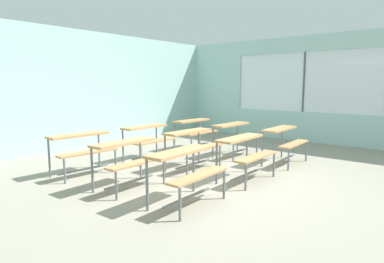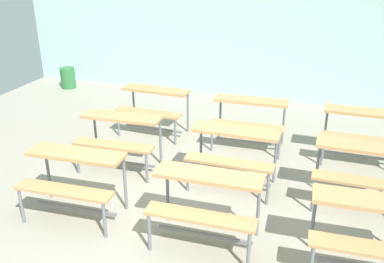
{
  "view_description": "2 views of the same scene",
  "coord_description": "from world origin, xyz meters",
  "px_view_note": "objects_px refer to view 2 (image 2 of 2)",
  "views": [
    {
      "loc": [
        -4.37,
        -3.2,
        1.64
      ],
      "look_at": [
        0.46,
        0.86,
        0.74
      ],
      "focal_mm": 30.98,
      "sensor_mm": 36.0,
      "label": 1
    },
    {
      "loc": [
        1.44,
        -3.76,
        2.79
      ],
      "look_at": [
        -0.31,
        1.61,
        0.35
      ],
      "focal_mm": 39.13,
      "sensor_mm": 36.0,
      "label": 2
    }
  ],
  "objects_px": {
    "desk_bench_r2c2": "(364,125)",
    "desk_bench_r0c1": "(206,195)",
    "desk_bench_r2c0": "(153,101)",
    "desk_bench_r1c1": "(233,146)",
    "trash_bin": "(68,78)",
    "desk_bench_r0c2": "(374,223)",
    "desk_bench_r2c1": "(249,113)",
    "desk_bench_r1c0": "(119,131)",
    "desk_bench_r1c2": "(364,163)",
    "desk_bench_r0c0": "(73,171)"
  },
  "relations": [
    {
      "from": "desk_bench_r2c2",
      "to": "desk_bench_r0c1",
      "type": "bearing_deg",
      "value": -122.78
    },
    {
      "from": "desk_bench_r2c0",
      "to": "desk_bench_r2c2",
      "type": "height_order",
      "value": "same"
    },
    {
      "from": "desk_bench_r1c1",
      "to": "trash_bin",
      "type": "relative_size",
      "value": 2.45
    },
    {
      "from": "desk_bench_r0c1",
      "to": "desk_bench_r0c2",
      "type": "height_order",
      "value": "same"
    },
    {
      "from": "desk_bench_r0c1",
      "to": "trash_bin",
      "type": "distance_m",
      "value": 6.09
    },
    {
      "from": "desk_bench_r2c0",
      "to": "desk_bench_r2c1",
      "type": "height_order",
      "value": "same"
    },
    {
      "from": "desk_bench_r1c0",
      "to": "desk_bench_r2c1",
      "type": "height_order",
      "value": "same"
    },
    {
      "from": "desk_bench_r2c1",
      "to": "desk_bench_r2c2",
      "type": "xyz_separation_m",
      "value": [
        1.61,
        0.01,
        0.0
      ]
    },
    {
      "from": "desk_bench_r2c0",
      "to": "desk_bench_r2c1",
      "type": "relative_size",
      "value": 1.01
    },
    {
      "from": "desk_bench_r1c0",
      "to": "desk_bench_r2c0",
      "type": "relative_size",
      "value": 1.0
    },
    {
      "from": "desk_bench_r1c0",
      "to": "desk_bench_r2c2",
      "type": "relative_size",
      "value": 1.02
    },
    {
      "from": "desk_bench_r1c2",
      "to": "desk_bench_r2c0",
      "type": "distance_m",
      "value": 3.38
    },
    {
      "from": "trash_bin",
      "to": "desk_bench_r1c1",
      "type": "bearing_deg",
      "value": -34.33
    },
    {
      "from": "desk_bench_r1c1",
      "to": "desk_bench_r0c1",
      "type": "bearing_deg",
      "value": -89.91
    },
    {
      "from": "desk_bench_r0c1",
      "to": "desk_bench_r1c0",
      "type": "bearing_deg",
      "value": 141.6
    },
    {
      "from": "desk_bench_r0c0",
      "to": "desk_bench_r1c1",
      "type": "height_order",
      "value": "same"
    },
    {
      "from": "desk_bench_r1c2",
      "to": "trash_bin",
      "type": "distance_m",
      "value": 6.65
    },
    {
      "from": "desk_bench_r0c0",
      "to": "desk_bench_r1c1",
      "type": "xyz_separation_m",
      "value": [
        1.54,
        1.18,
        0.0
      ]
    },
    {
      "from": "desk_bench_r2c2",
      "to": "trash_bin",
      "type": "height_order",
      "value": "desk_bench_r2c2"
    },
    {
      "from": "desk_bench_r0c0",
      "to": "desk_bench_r0c1",
      "type": "relative_size",
      "value": 1.01
    },
    {
      "from": "desk_bench_r2c2",
      "to": "trash_bin",
      "type": "bearing_deg",
      "value": 163.91
    },
    {
      "from": "desk_bench_r0c2",
      "to": "desk_bench_r2c0",
      "type": "distance_m",
      "value": 4.0
    },
    {
      "from": "desk_bench_r0c1",
      "to": "desk_bench_r2c0",
      "type": "height_order",
      "value": "same"
    },
    {
      "from": "desk_bench_r0c1",
      "to": "desk_bench_r2c0",
      "type": "xyz_separation_m",
      "value": [
        -1.6,
        2.45,
        0.0
      ]
    },
    {
      "from": "desk_bench_r2c0",
      "to": "desk_bench_r2c1",
      "type": "xyz_separation_m",
      "value": [
        1.58,
        -0.04,
        0.0
      ]
    },
    {
      "from": "trash_bin",
      "to": "desk_bench_r2c2",
      "type": "bearing_deg",
      "value": -16.53
    },
    {
      "from": "desk_bench_r0c2",
      "to": "desk_bench_r2c2",
      "type": "xyz_separation_m",
      "value": [
        0.03,
        2.41,
        0.0
      ]
    },
    {
      "from": "desk_bench_r1c2",
      "to": "desk_bench_r0c0",
      "type": "bearing_deg",
      "value": -158.09
    },
    {
      "from": "desk_bench_r2c1",
      "to": "desk_bench_r2c2",
      "type": "relative_size",
      "value": 1.01
    },
    {
      "from": "desk_bench_r0c1",
      "to": "desk_bench_r1c1",
      "type": "bearing_deg",
      "value": 88.29
    },
    {
      "from": "desk_bench_r2c1",
      "to": "trash_bin",
      "type": "xyz_separation_m",
      "value": [
        -4.37,
        1.79,
        -0.34
      ]
    },
    {
      "from": "desk_bench_r1c0",
      "to": "desk_bench_r2c0",
      "type": "height_order",
      "value": "same"
    },
    {
      "from": "desk_bench_r2c2",
      "to": "desk_bench_r2c1",
      "type": "bearing_deg",
      "value": -179.11
    },
    {
      "from": "desk_bench_r0c0",
      "to": "desk_bench_r1c0",
      "type": "bearing_deg",
      "value": 89.15
    },
    {
      "from": "desk_bench_r0c1",
      "to": "trash_bin",
      "type": "height_order",
      "value": "desk_bench_r0c1"
    },
    {
      "from": "desk_bench_r1c2",
      "to": "desk_bench_r2c0",
      "type": "height_order",
      "value": "same"
    },
    {
      "from": "desk_bench_r0c1",
      "to": "desk_bench_r1c2",
      "type": "xyz_separation_m",
      "value": [
        1.53,
        1.2,
        0.0
      ]
    },
    {
      "from": "desk_bench_r0c0",
      "to": "desk_bench_r0c1",
      "type": "bearing_deg",
      "value": -3.04
    },
    {
      "from": "desk_bench_r1c0",
      "to": "desk_bench_r2c1",
      "type": "bearing_deg",
      "value": 35.7
    },
    {
      "from": "desk_bench_r1c1",
      "to": "desk_bench_r0c0",
      "type": "bearing_deg",
      "value": -142.03
    },
    {
      "from": "desk_bench_r2c0",
      "to": "desk_bench_r1c0",
      "type": "bearing_deg",
      "value": -86.26
    },
    {
      "from": "desk_bench_r0c2",
      "to": "trash_bin",
      "type": "relative_size",
      "value": 2.49
    },
    {
      "from": "desk_bench_r0c0",
      "to": "desk_bench_r2c1",
      "type": "xyz_separation_m",
      "value": [
        1.51,
        2.4,
        0.0
      ]
    },
    {
      "from": "desk_bench_r0c2",
      "to": "desk_bench_r2c2",
      "type": "distance_m",
      "value": 2.41
    },
    {
      "from": "desk_bench_r0c1",
      "to": "desk_bench_r1c2",
      "type": "distance_m",
      "value": 1.94
    },
    {
      "from": "desk_bench_r2c0",
      "to": "desk_bench_r2c2",
      "type": "distance_m",
      "value": 3.19
    },
    {
      "from": "desk_bench_r0c2",
      "to": "trash_bin",
      "type": "xyz_separation_m",
      "value": [
        -5.96,
        4.19,
        -0.34
      ]
    },
    {
      "from": "desk_bench_r1c0",
      "to": "desk_bench_r1c1",
      "type": "bearing_deg",
      "value": -2.54
    },
    {
      "from": "desk_bench_r1c0",
      "to": "desk_bench_r2c2",
      "type": "height_order",
      "value": "same"
    },
    {
      "from": "desk_bench_r2c0",
      "to": "desk_bench_r2c1",
      "type": "bearing_deg",
      "value": 0.77
    }
  ]
}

